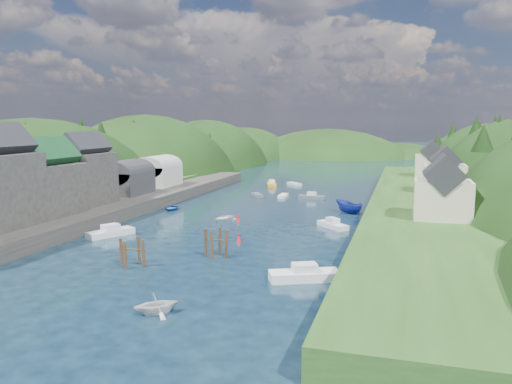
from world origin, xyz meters
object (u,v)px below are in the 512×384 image
(piling_cluster_far, at_px, (216,245))
(piling_cluster_near, at_px, (132,255))
(channel_buoy_near, at_px, (239,238))
(channel_buoy_far, at_px, (238,218))

(piling_cluster_far, bearing_deg, piling_cluster_near, -140.66)
(piling_cluster_near, distance_m, channel_buoy_near, 15.01)
(piling_cluster_far, xyz_separation_m, channel_buoy_far, (-3.96, 19.35, -0.81))
(piling_cluster_far, distance_m, channel_buoy_far, 19.77)
(channel_buoy_near, relative_size, channel_buoy_far, 1.00)
(piling_cluster_near, relative_size, channel_buoy_far, 3.11)
(piling_cluster_near, relative_size, piling_cluster_far, 0.92)
(piling_cluster_near, bearing_deg, channel_buoy_far, 82.93)
(piling_cluster_near, xyz_separation_m, channel_buoy_far, (3.12, 25.16, -0.66))
(piling_cluster_far, distance_m, channel_buoy_near, 7.34)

